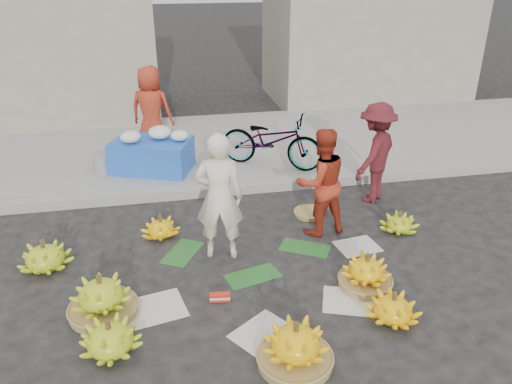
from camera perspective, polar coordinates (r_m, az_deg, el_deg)
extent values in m
plane|color=black|center=(6.29, 0.18, -8.48)|extent=(80.00, 80.00, 0.00)
cube|color=gray|center=(8.15, -2.89, 0.42)|extent=(40.00, 0.25, 0.15)
cube|color=gray|center=(10.08, -4.70, 5.25)|extent=(40.00, 4.00, 0.12)
cube|color=gray|center=(12.76, -25.70, 16.18)|extent=(6.00, 3.00, 4.00)
cube|color=gray|center=(14.01, 12.88, 20.59)|extent=(5.00, 3.00, 5.00)
cylinder|color=olive|center=(5.77, -17.04, -12.73)|extent=(0.73, 0.73, 0.09)
cylinder|color=#44321B|center=(5.55, -17.54, -9.58)|extent=(0.05, 0.05, 0.12)
cylinder|color=#44321B|center=(5.09, -16.57, -14.44)|extent=(0.05, 0.05, 0.12)
cylinder|color=olive|center=(4.99, 4.45, -18.52)|extent=(0.71, 0.71, 0.09)
cylinder|color=#44321B|center=(4.74, 4.61, -15.23)|extent=(0.05, 0.05, 0.12)
cylinder|color=#44321B|center=(5.48, 15.55, -11.52)|extent=(0.05, 0.05, 0.12)
cylinder|color=olive|center=(6.06, 12.35, -10.06)|extent=(0.62, 0.62, 0.09)
cylinder|color=#44321B|center=(5.88, 12.64, -7.46)|extent=(0.05, 0.05, 0.12)
cylinder|color=#44321B|center=(7.20, 16.16, -2.58)|extent=(0.05, 0.05, 0.12)
cylinder|color=#44321B|center=(6.60, -23.22, -5.62)|extent=(0.05, 0.05, 0.12)
cylinder|color=#44321B|center=(6.91, -10.92, -3.13)|extent=(0.05, 0.05, 0.12)
cylinder|color=olive|center=(7.50, 6.13, -2.43)|extent=(0.60, 0.60, 0.05)
cube|color=red|center=(5.70, -4.15, -11.89)|extent=(0.24, 0.10, 0.09)
imported|color=#EEDFC8|center=(6.13, -4.24, -0.58)|extent=(0.67, 0.51, 1.65)
imported|color=#B9371C|center=(6.75, 7.42, 1.11)|extent=(0.82, 0.69, 1.51)
imported|color=maroon|center=(7.85, 13.47, 4.35)|extent=(1.14, 1.11, 1.57)
cube|color=blue|center=(8.83, -11.78, 4.14)|extent=(1.51, 1.23, 0.54)
ellipsoid|color=silver|center=(8.67, -14.15, 6.09)|extent=(0.35, 0.35, 0.19)
ellipsoid|color=silver|center=(8.76, -10.94, 6.67)|extent=(0.39, 0.39, 0.21)
ellipsoid|color=silver|center=(8.61, -8.73, 6.36)|extent=(0.30, 0.30, 0.17)
cylinder|color=gray|center=(8.96, -17.13, 3.17)|extent=(0.31, 0.31, 0.35)
imported|color=#B9371C|center=(9.54, -11.87, 9.15)|extent=(0.93, 0.78, 1.63)
imported|color=gray|center=(8.74, 1.79, 5.95)|extent=(1.49, 1.91, 0.97)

